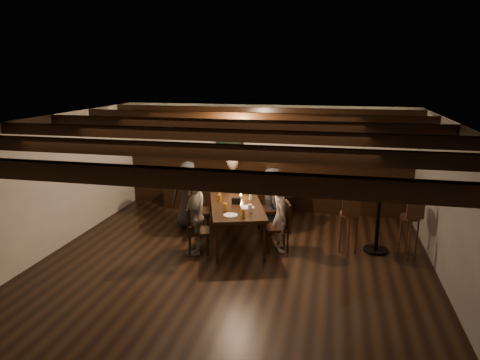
% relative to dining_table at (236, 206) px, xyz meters
% --- Properties ---
extents(room, '(7.00, 7.00, 7.00)m').
position_rel_dining_table_xyz_m(room, '(-0.10, 0.83, 0.38)').
color(room, black).
rests_on(room, ground).
extents(dining_table, '(1.49, 2.21, 0.76)m').
position_rel_dining_table_xyz_m(dining_table, '(0.00, 0.00, 0.00)').
color(dining_table, black).
rests_on(dining_table, floor).
extents(chair_left_near, '(0.57, 0.57, 0.98)m').
position_rel_dining_table_xyz_m(chair_left_near, '(-0.82, 0.21, -0.40)').
color(chair_left_near, black).
rests_on(chair_left_near, floor).
extents(chair_left_far, '(0.49, 0.49, 0.85)m').
position_rel_dining_table_xyz_m(chair_left_far, '(-0.54, -0.65, -0.44)').
color(chair_left_far, black).
rests_on(chair_left_far, floor).
extents(chair_right_near, '(0.56, 0.56, 0.98)m').
position_rel_dining_table_xyz_m(chair_right_near, '(0.55, 0.65, -0.40)').
color(chair_right_near, black).
rests_on(chair_right_near, floor).
extents(chair_right_far, '(0.51, 0.51, 0.88)m').
position_rel_dining_table_xyz_m(chair_right_far, '(0.82, -0.21, -0.43)').
color(chair_right_far, black).
rests_on(chair_right_far, floor).
extents(person_bench_left, '(0.77, 0.62, 1.37)m').
position_rel_dining_table_xyz_m(person_bench_left, '(-1.13, 0.58, -0.01)').
color(person_bench_left, '#29292C').
rests_on(person_bench_left, floor).
extents(person_bench_centre, '(0.60, 0.48, 1.43)m').
position_rel_dining_table_xyz_m(person_bench_centre, '(-0.32, 1.00, 0.02)').
color(person_bench_centre, gray).
rests_on(person_bench_centre, floor).
extents(person_bench_right, '(0.68, 0.60, 1.18)m').
position_rel_dining_table_xyz_m(person_bench_right, '(0.58, 1.13, -0.11)').
color(person_bench_right, brown).
rests_on(person_bench_right, floor).
extents(person_left_near, '(0.67, 0.88, 1.21)m').
position_rel_dining_table_xyz_m(person_left_near, '(-0.85, 0.20, -0.09)').
color(person_left_near, '#B2A297').
rests_on(person_left_near, floor).
extents(person_left_far, '(0.56, 0.87, 1.37)m').
position_rel_dining_table_xyz_m(person_left_far, '(-0.58, -0.66, -0.01)').
color(person_left_far, slate).
rests_on(person_left_far, floor).
extents(person_right_near, '(0.59, 0.73, 1.30)m').
position_rel_dining_table_xyz_m(person_right_near, '(0.58, 0.66, -0.05)').
color(person_right_near, black).
rests_on(person_right_near, floor).
extents(person_right_far, '(0.42, 0.53, 1.25)m').
position_rel_dining_table_xyz_m(person_right_far, '(0.85, -0.20, -0.07)').
color(person_right_far, '#A9978F').
rests_on(person_right_far, floor).
extents(pint_a, '(0.07, 0.07, 0.14)m').
position_rel_dining_table_xyz_m(pint_a, '(-0.48, 0.58, 0.13)').
color(pint_a, '#BF7219').
rests_on(pint_a, dining_table).
extents(pint_b, '(0.07, 0.07, 0.14)m').
position_rel_dining_table_xyz_m(pint_b, '(0.04, 0.70, 0.13)').
color(pint_b, '#BF7219').
rests_on(pint_b, dining_table).
extents(pint_c, '(0.07, 0.07, 0.14)m').
position_rel_dining_table_xyz_m(pint_c, '(-0.32, 0.00, 0.13)').
color(pint_c, '#BF7219').
rests_on(pint_c, dining_table).
extents(pint_d, '(0.07, 0.07, 0.14)m').
position_rel_dining_table_xyz_m(pint_d, '(0.22, 0.28, 0.13)').
color(pint_d, silver).
rests_on(pint_d, dining_table).
extents(pint_e, '(0.07, 0.07, 0.14)m').
position_rel_dining_table_xyz_m(pint_e, '(-0.07, -0.50, 0.13)').
color(pint_e, '#BF7219').
rests_on(pint_e, dining_table).
extents(pint_f, '(0.07, 0.07, 0.14)m').
position_rel_dining_table_xyz_m(pint_f, '(0.36, -0.46, 0.13)').
color(pint_f, silver).
rests_on(pint_f, dining_table).
extents(pint_g, '(0.07, 0.07, 0.14)m').
position_rel_dining_table_xyz_m(pint_g, '(0.29, -0.75, 0.13)').
color(pint_g, '#BF7219').
rests_on(pint_g, dining_table).
extents(plate_near, '(0.24, 0.24, 0.01)m').
position_rel_dining_table_xyz_m(plate_near, '(0.07, -0.71, 0.07)').
color(plate_near, white).
rests_on(plate_near, dining_table).
extents(plate_far, '(0.24, 0.24, 0.01)m').
position_rel_dining_table_xyz_m(plate_far, '(0.26, -0.23, 0.07)').
color(plate_far, white).
rests_on(plate_far, dining_table).
extents(condiment_caddy, '(0.15, 0.10, 0.12)m').
position_rel_dining_table_xyz_m(condiment_caddy, '(0.02, -0.05, 0.12)').
color(condiment_caddy, black).
rests_on(condiment_caddy, dining_table).
extents(candle, '(0.05, 0.05, 0.05)m').
position_rel_dining_table_xyz_m(candle, '(0.02, 0.32, 0.09)').
color(candle, beige).
rests_on(candle, dining_table).
extents(high_top_table, '(0.59, 0.59, 1.05)m').
position_rel_dining_table_xyz_m(high_top_table, '(2.54, 0.11, -0.01)').
color(high_top_table, black).
rests_on(high_top_table, floor).
extents(bar_stool_left, '(0.34, 0.35, 1.07)m').
position_rel_dining_table_xyz_m(bar_stool_left, '(2.04, -0.10, -0.30)').
color(bar_stool_left, '#321C10').
rests_on(bar_stool_left, floor).
extents(bar_stool_right, '(0.36, 0.37, 1.07)m').
position_rel_dining_table_xyz_m(bar_stool_right, '(3.04, -0.05, -0.30)').
color(bar_stool_right, '#321C10').
rests_on(bar_stool_right, floor).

